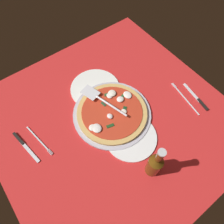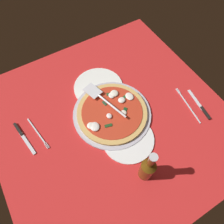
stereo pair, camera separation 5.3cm
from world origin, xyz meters
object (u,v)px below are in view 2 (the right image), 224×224
object	(u,v)px
place_setting_near	(30,135)
beer_bottle	(148,168)
pizza	(112,112)
place_setting_far	(194,106)
pizza_server	(103,99)
dinner_plate_right	(128,139)
dinner_plate_left	(98,87)

from	to	relation	value
place_setting_near	beer_bottle	xyz separation A→B (cm)	(40.51, 34.38, 7.78)
beer_bottle	pizza	bearing A→B (deg)	174.96
place_setting_far	pizza	bearing A→B (deg)	73.85
beer_bottle	pizza_server	bearing A→B (deg)	176.97
place_setting_far	pizza_server	bearing A→B (deg)	65.80
pizza_server	dinner_plate_right	bearing A→B (deg)	164.73
pizza	beer_bottle	bearing A→B (deg)	-5.04
dinner_plate_left	beer_bottle	xyz separation A→B (cm)	(47.80, -4.77, 7.64)
pizza_server	dinner_plate_left	bearing A→B (deg)	-31.74
dinner_plate_left	dinner_plate_right	distance (cm)	31.62
pizza	place_setting_far	distance (cm)	40.15
pizza	beer_bottle	world-z (taller)	beer_bottle
place_setting_near	beer_bottle	world-z (taller)	beer_bottle
place_setting_near	dinner_plate_left	bearing A→B (deg)	91.62
pizza_server	beer_bottle	bearing A→B (deg)	160.98
dinner_plate_right	place_setting_near	world-z (taller)	place_setting_near
beer_bottle	place_setting_near	bearing A→B (deg)	-139.68
dinner_plate_left	pizza_server	distance (cm)	10.93
pizza_server	beer_bottle	xyz separation A→B (cm)	(38.04, -2.02, 3.54)
dinner_plate_left	dinner_plate_right	world-z (taller)	same
pizza_server	beer_bottle	world-z (taller)	beer_bottle
dinner_plate_right	pizza	xyz separation A→B (cm)	(-14.62, 0.44, 1.71)
dinner_plate_right	pizza_server	bearing A→B (deg)	-179.29
dinner_plate_left	place_setting_far	world-z (taller)	place_setting_far
dinner_plate_right	place_setting_near	bearing A→B (deg)	-123.46
dinner_plate_right	beer_bottle	xyz separation A→B (cm)	(16.28, -2.29, 7.64)
pizza_server	place_setting_far	world-z (taller)	pizza_server
pizza	place_setting_near	world-z (taller)	pizza
dinner_plate_left	pizza	size ratio (longest dim) A/B	0.76
dinner_plate_left	dinner_plate_right	xyz separation A→B (cm)	(31.52, -2.48, 0.00)
dinner_plate_left	dinner_plate_right	bearing A→B (deg)	-4.50
dinner_plate_right	place_setting_far	distance (cm)	36.92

